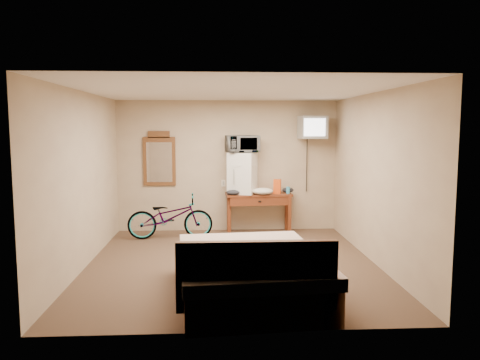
{
  "coord_description": "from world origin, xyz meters",
  "views": [
    {
      "loc": [
        -0.24,
        -6.67,
        2.0
      ],
      "look_at": [
        0.16,
        0.66,
        1.16
      ],
      "focal_mm": 35.0,
      "sensor_mm": 36.0,
      "label": 1
    }
  ],
  "objects_px": {
    "mini_fridge": "(242,173)",
    "wall_mirror": "(159,159)",
    "crt_television": "(312,127)",
    "desk": "(259,201)",
    "bicycle": "(170,217)",
    "bed": "(250,273)",
    "microwave": "(242,144)",
    "blue_cup": "(288,190)"
  },
  "relations": [
    {
      "from": "microwave",
      "to": "crt_television",
      "type": "relative_size",
      "value": 0.96
    },
    {
      "from": "microwave",
      "to": "bicycle",
      "type": "relative_size",
      "value": 0.38
    },
    {
      "from": "blue_cup",
      "to": "bicycle",
      "type": "xyz_separation_m",
      "value": [
        -2.18,
        -0.36,
        -0.42
      ]
    },
    {
      "from": "wall_mirror",
      "to": "bicycle",
      "type": "relative_size",
      "value": 0.68
    },
    {
      "from": "microwave",
      "to": "wall_mirror",
      "type": "height_order",
      "value": "wall_mirror"
    },
    {
      "from": "microwave",
      "to": "blue_cup",
      "type": "distance_m",
      "value": 1.22
    },
    {
      "from": "mini_fridge",
      "to": "bed",
      "type": "bearing_deg",
      "value": -91.83
    },
    {
      "from": "bicycle",
      "to": "bed",
      "type": "height_order",
      "value": "bed"
    },
    {
      "from": "desk",
      "to": "microwave",
      "type": "xyz_separation_m",
      "value": [
        -0.31,
        0.05,
        1.07
      ]
    },
    {
      "from": "microwave",
      "to": "mini_fridge",
      "type": "bearing_deg",
      "value": -138.6
    },
    {
      "from": "blue_cup",
      "to": "bed",
      "type": "bearing_deg",
      "value": -106.05
    },
    {
      "from": "desk",
      "to": "crt_television",
      "type": "relative_size",
      "value": 2.1
    },
    {
      "from": "bed",
      "to": "mini_fridge",
      "type": "bearing_deg",
      "value": 88.17
    },
    {
      "from": "blue_cup",
      "to": "wall_mirror",
      "type": "bearing_deg",
      "value": 173.49
    },
    {
      "from": "desk",
      "to": "bicycle",
      "type": "height_order",
      "value": "bicycle"
    },
    {
      "from": "desk",
      "to": "blue_cup",
      "type": "bearing_deg",
      "value": -0.82
    },
    {
      "from": "crt_television",
      "to": "wall_mirror",
      "type": "distance_m",
      "value": 2.95
    },
    {
      "from": "bicycle",
      "to": "bed",
      "type": "relative_size",
      "value": 0.67
    },
    {
      "from": "blue_cup",
      "to": "crt_television",
      "type": "height_order",
      "value": "crt_television"
    },
    {
      "from": "blue_cup",
      "to": "desk",
      "type": "bearing_deg",
      "value": 179.18
    },
    {
      "from": "mini_fridge",
      "to": "bicycle",
      "type": "xyz_separation_m",
      "value": [
        -1.32,
        -0.42,
        -0.74
      ]
    },
    {
      "from": "crt_television",
      "to": "bed",
      "type": "xyz_separation_m",
      "value": [
        -1.42,
        -3.39,
        -1.7
      ]
    },
    {
      "from": "microwave",
      "to": "bed",
      "type": "distance_m",
      "value": 3.7
    },
    {
      "from": "blue_cup",
      "to": "wall_mirror",
      "type": "distance_m",
      "value": 2.51
    },
    {
      "from": "mini_fridge",
      "to": "desk",
      "type": "bearing_deg",
      "value": -9.95
    },
    {
      "from": "wall_mirror",
      "to": "blue_cup",
      "type": "bearing_deg",
      "value": -6.51
    },
    {
      "from": "desk",
      "to": "wall_mirror",
      "type": "distance_m",
      "value": 2.05
    },
    {
      "from": "crt_television",
      "to": "bicycle",
      "type": "height_order",
      "value": "crt_television"
    },
    {
      "from": "mini_fridge",
      "to": "wall_mirror",
      "type": "relative_size",
      "value": 0.75
    },
    {
      "from": "crt_television",
      "to": "bed",
      "type": "distance_m",
      "value": 4.05
    },
    {
      "from": "blue_cup",
      "to": "bed",
      "type": "xyz_separation_m",
      "value": [
        -0.97,
        -3.36,
        -0.52
      ]
    },
    {
      "from": "mini_fridge",
      "to": "wall_mirror",
      "type": "bearing_deg",
      "value": 172.18
    },
    {
      "from": "mini_fridge",
      "to": "wall_mirror",
      "type": "xyz_separation_m",
      "value": [
        -1.57,
        0.22,
        0.25
      ]
    },
    {
      "from": "bed",
      "to": "bicycle",
      "type": "bearing_deg",
      "value": 111.99
    },
    {
      "from": "microwave",
      "to": "wall_mirror",
      "type": "xyz_separation_m",
      "value": [
        -1.57,
        0.22,
        -0.29
      ]
    },
    {
      "from": "bicycle",
      "to": "wall_mirror",
      "type": "bearing_deg",
      "value": 17.66
    },
    {
      "from": "wall_mirror",
      "to": "bed",
      "type": "distance_m",
      "value": 4.07
    },
    {
      "from": "wall_mirror",
      "to": "bed",
      "type": "xyz_separation_m",
      "value": [
        1.46,
        -3.64,
        -1.1
      ]
    },
    {
      "from": "bicycle",
      "to": "bed",
      "type": "bearing_deg",
      "value": -161.63
    },
    {
      "from": "microwave",
      "to": "bicycle",
      "type": "bearing_deg",
      "value": -177.19
    },
    {
      "from": "desk",
      "to": "bed",
      "type": "bearing_deg",
      "value": -97.03
    },
    {
      "from": "wall_mirror",
      "to": "bicycle",
      "type": "distance_m",
      "value": 1.2
    }
  ]
}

